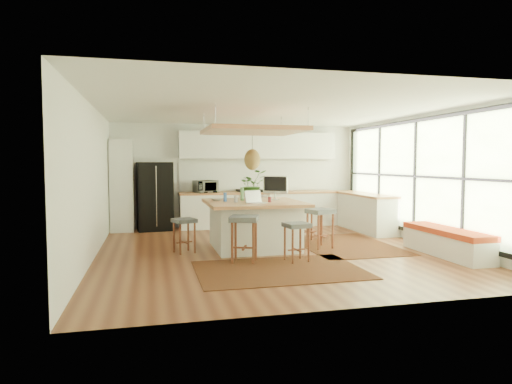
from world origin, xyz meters
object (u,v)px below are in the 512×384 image
object	(u,v)px
monitor	(275,187)
stool_near_left	(244,241)
island	(254,225)
stool_right_front	(320,230)
island_plant	(252,188)
stool_near_right	(297,241)
stool_right_back	(309,226)
stool_left_side	(184,234)
microwave	(205,185)
laptop	(257,197)
fridge	(155,193)

from	to	relation	value
monitor	stool_near_left	bearing A→B (deg)	-85.11
island	stool_right_front	xyz separation A→B (m)	(1.27, -0.32, -0.11)
island_plant	stool_near_right	bearing A→B (deg)	-78.92
stool_right_front	monitor	distance (m)	1.26
island	stool_right_back	bearing A→B (deg)	14.78
stool_left_side	monitor	world-z (taller)	monitor
stool_left_side	stool_near_right	bearing A→B (deg)	-33.51
island	stool_near_left	size ratio (longest dim) A/B	2.35
stool_left_side	microwave	distance (m)	3.16
laptop	microwave	bearing A→B (deg)	80.71
stool_near_left	island_plant	xyz separation A→B (m)	(0.52, 1.64, 0.81)
laptop	monitor	distance (m)	0.88
stool_left_side	island_plant	xyz separation A→B (m)	(1.45, 0.62, 0.81)
stool_near_right	microwave	bearing A→B (deg)	104.07
stool_right_back	island_plant	distance (m)	1.47
stool_right_back	island	bearing A→B (deg)	-165.22
stool_right_front	island_plant	xyz separation A→B (m)	(-1.19, 0.81, 0.81)
island	laptop	xyz separation A→B (m)	(-0.05, -0.43, 0.58)
stool_near_left	stool_right_back	xyz separation A→B (m)	(1.73, 1.49, 0.00)
fridge	stool_right_front	xyz separation A→B (m)	(3.14, -3.18, -0.57)
stool_near_left	island_plant	distance (m)	1.90
stool_right_back	stool_left_side	distance (m)	2.71
island	island_plant	xyz separation A→B (m)	(0.08, 0.48, 0.70)
island	fridge	bearing A→B (deg)	123.30
island	stool_left_side	distance (m)	1.38
stool_left_side	stool_right_front	bearing A→B (deg)	-3.93
monitor	island_plant	size ratio (longest dim) A/B	0.89
fridge	stool_left_side	size ratio (longest dim) A/B	2.64
island	laptop	distance (m)	0.73
stool_near_right	monitor	size ratio (longest dim) A/B	1.23
island	laptop	size ratio (longest dim) A/B	5.08
stool_right_front	microwave	world-z (taller)	microwave
stool_right_back	microwave	world-z (taller)	microwave
island_plant	stool_right_back	bearing A→B (deg)	-6.71
island_plant	stool_left_side	bearing A→B (deg)	-156.70
fridge	monitor	xyz separation A→B (m)	(2.38, -2.62, 0.26)
fridge	stool_left_side	distance (m)	3.09
fridge	stool_right_back	xyz separation A→B (m)	(3.17, -2.52, -0.57)
fridge	island_plant	size ratio (longest dim) A/B	2.80
stool_near_left	stool_right_front	distance (m)	1.90
island	stool_left_side	size ratio (longest dim) A/B	2.87
island	microwave	world-z (taller)	microwave
stool_near_left	stool_near_right	size ratio (longest dim) A/B	1.18
stool_near_left	stool_right_back	world-z (taller)	stool_near_left
island	island_plant	world-z (taller)	island_plant
island	stool_right_back	distance (m)	1.34
stool_right_front	laptop	world-z (taller)	laptop
stool_right_front	island_plant	distance (m)	1.65
stool_right_back	island_plant	world-z (taller)	island_plant
island	stool_near_right	distance (m)	1.41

